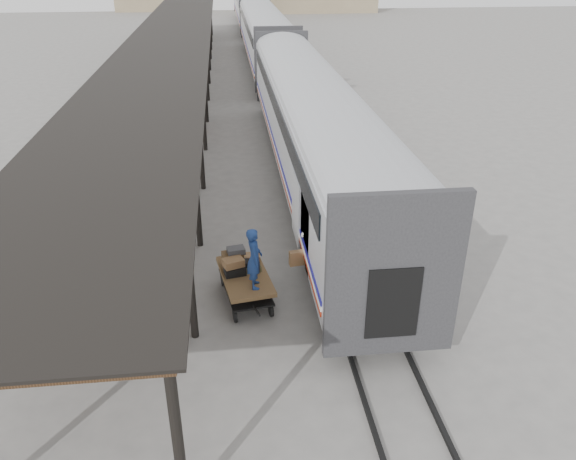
% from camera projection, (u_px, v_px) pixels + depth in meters
% --- Properties ---
extents(ground, '(160.00, 160.00, 0.00)m').
position_uv_depth(ground, '(244.00, 291.00, 16.54)').
color(ground, slate).
rests_on(ground, ground).
extents(train, '(3.45, 76.01, 4.01)m').
position_uv_depth(train, '(264.00, 33.00, 45.56)').
color(train, silver).
rests_on(train, ground).
extents(canopy, '(4.90, 64.30, 4.15)m').
position_uv_depth(canopy, '(172.00, 35.00, 35.63)').
color(canopy, '#422B19').
rests_on(canopy, ground).
extents(rails, '(1.54, 150.00, 0.12)m').
position_uv_depth(rails, '(265.00, 66.00, 46.94)').
color(rails, black).
rests_on(rails, ground).
extents(baggage_cart, '(1.63, 2.57, 0.86)m').
position_uv_depth(baggage_cart, '(245.00, 280.00, 15.85)').
color(baggage_cart, brown).
rests_on(baggage_cart, ground).
extents(suitcase_stack, '(1.13, 1.17, 0.59)m').
position_uv_depth(suitcase_stack, '(238.00, 262.00, 15.93)').
color(suitcase_stack, '#3E3E41').
rests_on(suitcase_stack, baggage_cart).
extents(luggage_tug, '(1.64, 1.97, 1.50)m').
position_uv_depth(luggage_tug, '(171.00, 120.00, 30.22)').
color(luggage_tug, maroon).
rests_on(luggage_tug, ground).
extents(porter, '(0.42, 0.63, 1.73)m').
position_uv_depth(porter, '(254.00, 258.00, 14.81)').
color(porter, navy).
rests_on(porter, baggage_cart).
extents(pedestrian, '(0.96, 0.55, 1.53)m').
position_uv_depth(pedestrian, '(167.00, 124.00, 29.29)').
color(pedestrian, black).
rests_on(pedestrian, ground).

